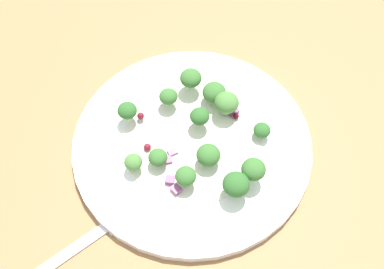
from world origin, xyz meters
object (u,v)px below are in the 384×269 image
broccoli_floret_0 (262,130)px  broccoli_floret_1 (191,78)px  plate (192,143)px  broccoli_floret_2 (208,155)px  fork (69,252)px

broccoli_floret_0 → broccoli_floret_1: 10.88cm
plate → broccoli_floret_1: broccoli_floret_1 is taller
broccoli_floret_0 → broccoli_floret_2: size_ratio=0.74×
fork → broccoli_floret_0: bearing=22.4°
broccoli_floret_0 → fork: (-23.41, -9.64, -2.24)cm
broccoli_floret_1 → plate: bearing=-99.4°
plate → broccoli_floret_0: 8.39cm
broccoli_floret_2 → fork: bearing=-156.2°
broccoli_floret_0 → broccoli_floret_2: bearing=-161.1°
broccoli_floret_1 → fork: size_ratio=0.16×
broccoli_floret_2 → fork: (-16.42, -7.26, -2.74)cm
broccoli_floret_2 → plate: bearing=110.5°
broccoli_floret_1 → broccoli_floret_2: size_ratio=0.98×
plate → fork: plate is taller
broccoli_floret_1 → fork: bearing=-132.5°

